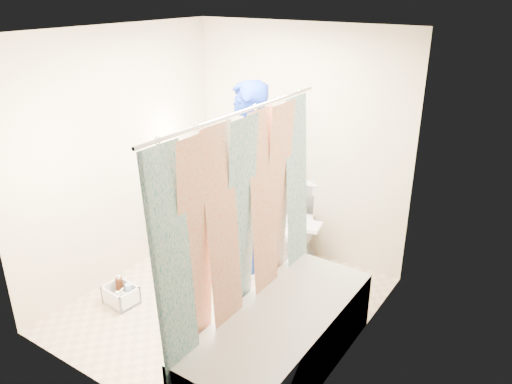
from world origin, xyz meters
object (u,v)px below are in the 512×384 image
Objects in this scene: bathtub at (281,339)px; plumber at (246,179)px; toilet at (300,225)px; cleaning_caddy at (122,296)px.

plumber is at bearing 134.07° from bathtub.
bathtub is at bearing -75.86° from toilet.
plumber is 1.59m from cleaning_caddy.
toilet reaches higher than bathtub.
toilet is at bearing 64.38° from cleaning_caddy.
plumber is (-0.40, -0.39, 0.54)m from toilet.
bathtub reaches higher than cleaning_caddy.
cleaning_caddy is at bearing -61.90° from plumber.
cleaning_caddy is at bearing -131.16° from toilet.
cleaning_caddy is (-0.96, -1.60, -0.33)m from toilet.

